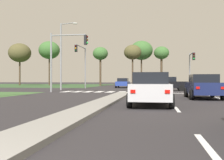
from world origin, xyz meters
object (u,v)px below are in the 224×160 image
Objects in this scene: car_silver_near at (151,89)px; traffic_signal_far_right at (191,64)px; traffic_signal_far_left at (82,59)px; pedestrian_at_median at (140,80)px; treeline_second at (49,50)px; treeline_near at (20,53)px; car_navy_fourth at (203,86)px; car_blue_fifth at (123,83)px; car_black_third at (168,84)px; street_lamp_second at (62,52)px; treeline_third at (100,54)px; treeline_fifth at (141,51)px; treeline_fourth at (133,52)px; traffic_signal_near_left at (64,52)px; treeline_sixth at (161,54)px.

traffic_signal_far_right reaches higher than car_silver_near.
traffic_signal_far_left reaches higher than car_silver_near.
treeline_second is (-20.97, 10.85, 6.72)m from pedestrian_at_median.
pedestrian_at_median is at bearing -19.84° from treeline_near.
car_navy_fourth reaches higher than car_blue_fifth.
street_lamp_second reaches higher than car_black_third.
treeline_third is (-16.31, 18.16, 3.35)m from traffic_signal_far_right.
treeline_fifth is (8.09, 29.83, 3.41)m from street_lamp_second.
traffic_signal_far_left reaches higher than pedestrian_at_median.
treeline_fourth is at bearing -166.74° from car_black_third.
pedestrian_at_median is at bearing 93.95° from car_silver_near.
treeline_fifth reaches higher than treeline_third.
traffic_signal_near_left is 0.71× the size of treeline_third.
car_silver_near is 49.60m from treeline_second.
treeline_third is 7.05m from treeline_fourth.
car_blue_fifth is 0.72× the size of traffic_signal_far_left.
treeline_second is (-12.52, 25.91, 3.39)m from street_lamp_second.
traffic_signal_far_left is 0.75× the size of treeline_third.
treeline_second is (-18.57, 15.05, 7.18)m from car_blue_fifth.
treeline_second is at bearing -177.08° from treeline_sixth.
traffic_signal_far_left is (-13.35, 18.44, 3.46)m from car_navy_fourth.
traffic_signal_near_left is at bearing -99.85° from treeline_fifth.
car_navy_fourth is 18.97m from traffic_signal_far_right.
traffic_signal_far_left reaches higher than car_black_third.
pedestrian_at_median is at bearing -108.56° from treeline_sixth.
traffic_signal_near_left is at bearing -54.90° from treeline_near.
traffic_signal_far_right reaches higher than car_black_third.
traffic_signal_far_right is 25.00m from treeline_fifth.
treeline_fourth is (-7.71, 38.85, 6.42)m from car_navy_fourth.
traffic_signal_far_left is (-5.36, -4.60, 3.49)m from car_blue_fifth.
car_silver_near is at bearing -61.78° from treeline_second.
treeline_sixth reaches higher than traffic_signal_far_right.
traffic_signal_far_right is 0.52× the size of treeline_near.
street_lamp_second is at bearing -88.15° from car_black_third.
car_blue_fifth is at bearing -111.63° from treeline_sixth.
car_black_third is 7.46m from traffic_signal_far_right.
car_silver_near is 52.29m from treeline_near.
treeline_sixth is (11.84, 20.93, 2.66)m from traffic_signal_far_left.
pedestrian_at_median is 24.55m from treeline_second.
car_blue_fifth is 20.39m from treeline_fifth.
treeline_third is (-1.11, 18.41, 2.52)m from traffic_signal_far_left.
car_silver_near is 44.68m from treeline_fourth.
car_black_third is 0.67× the size of traffic_signal_far_left.
treeline_sixth is (12.52, 27.19, 2.36)m from street_lamp_second.
treeline_near is 1.13× the size of treeline_sixth.
traffic_signal_far_right is at bearing 151.09° from car_black_third.
traffic_signal_far_right is 21.24m from treeline_sixth.
traffic_signal_far_left is 1.24× the size of traffic_signal_far_right.
pedestrian_at_median is (2.40, 4.20, 0.47)m from car_blue_fifth.
treeline_third is at bearing -64.87° from car_blue_fifth.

